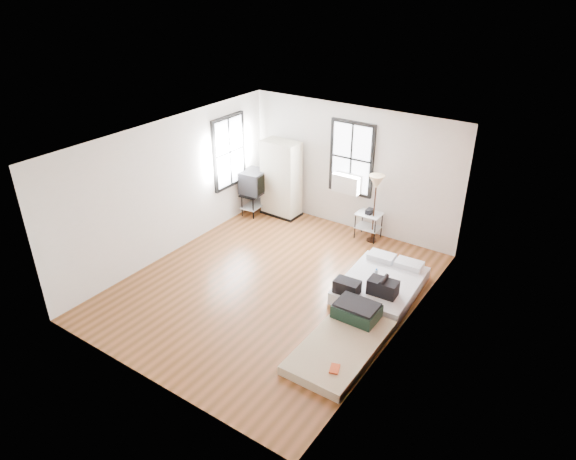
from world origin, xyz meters
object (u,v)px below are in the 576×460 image
Objects in this scene: mattress_bare at (345,338)px; wardrobe at (281,179)px; mattress_main at (380,284)px; tv_stand at (254,183)px; side_table at (369,218)px; floor_lamp at (376,186)px.

wardrobe is at bearing 136.31° from mattress_bare.
wardrobe reaches higher than mattress_main.
mattress_bare is 5.19m from tv_stand.
wardrobe is 2.31m from side_table.
wardrobe is 1.70× the size of tv_stand.
wardrobe reaches higher than side_table.
mattress_bare is 1.29× the size of floor_lamp.
floor_lamp is (0.13, -0.07, 0.82)m from side_table.
side_table is (-1.30, 3.43, 0.35)m from mattress_bare.
wardrobe is 2.44m from floor_lamp.
tv_stand is at bearing -172.63° from side_table.
mattress_main is 1.71× the size of tv_stand.
side_table is 0.66× the size of tv_stand.
mattress_bare is 1.08× the size of wardrobe.
side_table is at bearing 119.52° from mattress_main.
mattress_main is 1.70m from mattress_bare.
mattress_main is 2.25m from floor_lamp.
floor_lamp is at bearing 1.20° from wardrobe.
mattress_main is 1.20× the size of floor_lamp.
tv_stand reaches higher than mattress_bare.
mattress_main is at bearing -24.20° from tv_stand.
side_table is at bearing 152.28° from floor_lamp.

